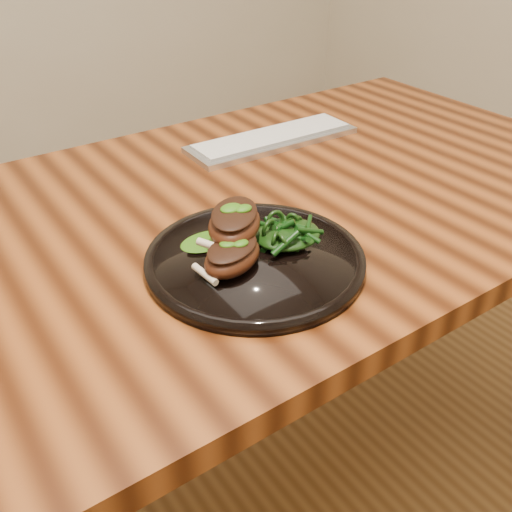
{
  "coord_description": "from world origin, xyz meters",
  "views": [
    {
      "loc": [
        -0.42,
        -0.72,
        1.2
      ],
      "look_at": [
        -0.05,
        -0.19,
        0.78
      ],
      "focal_mm": 40.0,
      "sensor_mm": 36.0,
      "label": 1
    }
  ],
  "objects_px": {
    "plate": "(255,259)",
    "keyboard": "(273,139)",
    "lamb_chop_front": "(232,255)",
    "desk": "(217,252)",
    "greens_heap": "(287,230)"
  },
  "relations": [
    {
      "from": "plate",
      "to": "lamb_chop_front",
      "type": "height_order",
      "value": "lamb_chop_front"
    },
    {
      "from": "desk",
      "to": "keyboard",
      "type": "distance_m",
      "value": 0.33
    },
    {
      "from": "plate",
      "to": "keyboard",
      "type": "relative_size",
      "value": 0.83
    },
    {
      "from": "lamb_chop_front",
      "to": "greens_heap",
      "type": "bearing_deg",
      "value": 8.95
    },
    {
      "from": "lamb_chop_front",
      "to": "keyboard",
      "type": "height_order",
      "value": "lamb_chop_front"
    },
    {
      "from": "desk",
      "to": "greens_heap",
      "type": "distance_m",
      "value": 0.2
    },
    {
      "from": "greens_heap",
      "to": "keyboard",
      "type": "height_order",
      "value": "greens_heap"
    },
    {
      "from": "desk",
      "to": "greens_heap",
      "type": "bearing_deg",
      "value": -82.06
    },
    {
      "from": "lamb_chop_front",
      "to": "desk",
      "type": "bearing_deg",
      "value": 65.71
    },
    {
      "from": "desk",
      "to": "plate",
      "type": "bearing_deg",
      "value": -102.37
    },
    {
      "from": "desk",
      "to": "greens_heap",
      "type": "xyz_separation_m",
      "value": [
        0.02,
        -0.17,
        0.12
      ]
    },
    {
      "from": "plate",
      "to": "greens_heap",
      "type": "xyz_separation_m",
      "value": [
        0.06,
        0.01,
        0.02
      ]
    },
    {
      "from": "plate",
      "to": "lamb_chop_front",
      "type": "xyz_separation_m",
      "value": [
        -0.04,
        -0.01,
        0.03
      ]
    },
    {
      "from": "desk",
      "to": "lamb_chop_front",
      "type": "height_order",
      "value": "lamb_chop_front"
    },
    {
      "from": "keyboard",
      "to": "lamb_chop_front",
      "type": "bearing_deg",
      "value": -132.42
    }
  ]
}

